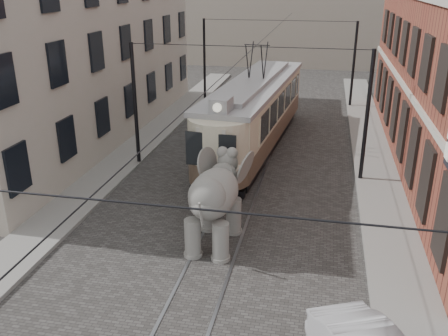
# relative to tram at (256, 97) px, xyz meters

# --- Properties ---
(ground) EXTENTS (120.00, 120.00, 0.00)m
(ground) POSITION_rel_tram_xyz_m (0.27, -9.78, -2.80)
(ground) COLOR #3F3C3A
(tram_rails) EXTENTS (1.54, 80.00, 0.02)m
(tram_rails) POSITION_rel_tram_xyz_m (0.27, -9.78, -2.78)
(tram_rails) COLOR slate
(tram_rails) RESTS_ON ground
(sidewalk_right) EXTENTS (2.00, 60.00, 0.15)m
(sidewalk_right) POSITION_rel_tram_xyz_m (6.27, -9.78, -2.72)
(sidewalk_right) COLOR slate
(sidewalk_right) RESTS_ON ground
(sidewalk_left) EXTENTS (2.00, 60.00, 0.15)m
(sidewalk_left) POSITION_rel_tram_xyz_m (-6.23, -9.78, -2.72)
(sidewalk_left) COLOR slate
(sidewalk_left) RESTS_ON ground
(stucco_building) EXTENTS (7.00, 24.00, 10.00)m
(stucco_building) POSITION_rel_tram_xyz_m (-10.73, 0.22, 2.20)
(stucco_building) COLOR #9E9483
(stucco_building) RESTS_ON ground
(catenary) EXTENTS (11.00, 30.20, 6.00)m
(catenary) POSITION_rel_tram_xyz_m (0.07, -4.78, 0.20)
(catenary) COLOR black
(catenary) RESTS_ON ground
(tram) EXTENTS (4.17, 14.30, 5.59)m
(tram) POSITION_rel_tram_xyz_m (0.00, 0.00, 0.00)
(tram) COLOR #C0B89B
(tram) RESTS_ON ground
(elephant) EXTENTS (2.91, 5.02, 3.00)m
(elephant) POSITION_rel_tram_xyz_m (0.11, -10.67, -1.30)
(elephant) COLOR slate
(elephant) RESTS_ON ground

